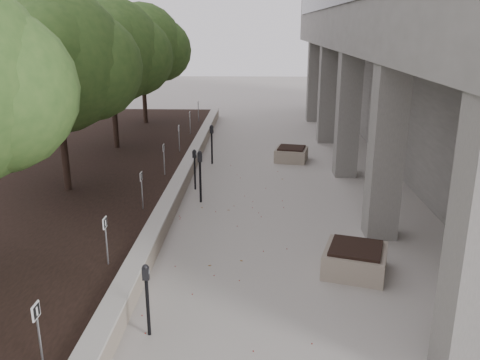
# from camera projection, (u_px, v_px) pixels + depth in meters

# --- Properties ---
(retaining_wall) EXTENTS (0.39, 26.00, 0.50)m
(retaining_wall) POSITION_uv_depth(u_px,v_px,m) (179.00, 184.00, 14.76)
(retaining_wall) COLOR gray
(retaining_wall) RESTS_ON ground
(planting_bed) EXTENTS (7.00, 26.00, 0.40)m
(planting_bed) POSITION_uv_depth(u_px,v_px,m) (58.00, 185.00, 14.90)
(planting_bed) COLOR black
(planting_bed) RESTS_ON ground
(crabapple_tree_3) EXTENTS (4.60, 4.00, 5.44)m
(crabapple_tree_3) POSITION_uv_depth(u_px,v_px,m) (58.00, 91.00, 13.06)
(crabapple_tree_3) COLOR #2E501E
(crabapple_tree_3) RESTS_ON planting_bed
(crabapple_tree_4) EXTENTS (4.60, 4.00, 5.44)m
(crabapple_tree_4) POSITION_uv_depth(u_px,v_px,m) (111.00, 74.00, 17.83)
(crabapple_tree_4) COLOR #2E501E
(crabapple_tree_4) RESTS_ON planting_bed
(crabapple_tree_5) EXTENTS (4.60, 4.00, 5.44)m
(crabapple_tree_5) POSITION_uv_depth(u_px,v_px,m) (142.00, 64.00, 22.60)
(crabapple_tree_5) COLOR #2E501E
(crabapple_tree_5) RESTS_ON planting_bed
(parking_sign_2) EXTENTS (0.04, 0.22, 0.96)m
(parking_sign_2) POSITION_uv_depth(u_px,v_px,m) (39.00, 336.00, 6.48)
(parking_sign_2) COLOR black
(parking_sign_2) RESTS_ON planting_bed
(parking_sign_3) EXTENTS (0.04, 0.22, 0.96)m
(parking_sign_3) POSITION_uv_depth(u_px,v_px,m) (106.00, 241.00, 9.35)
(parking_sign_3) COLOR black
(parking_sign_3) RESTS_ON planting_bed
(parking_sign_4) EXTENTS (0.04, 0.22, 0.96)m
(parking_sign_4) POSITION_uv_depth(u_px,v_px,m) (142.00, 191.00, 12.21)
(parking_sign_4) COLOR black
(parking_sign_4) RESTS_ON planting_bed
(parking_sign_5) EXTENTS (0.04, 0.22, 0.96)m
(parking_sign_5) POSITION_uv_depth(u_px,v_px,m) (164.00, 160.00, 15.07)
(parking_sign_5) COLOR black
(parking_sign_5) RESTS_ON planting_bed
(parking_sign_6) EXTENTS (0.04, 0.22, 0.96)m
(parking_sign_6) POSITION_uv_depth(u_px,v_px,m) (179.00, 138.00, 17.93)
(parking_sign_6) COLOR black
(parking_sign_6) RESTS_ON planting_bed
(parking_sign_7) EXTENTS (0.04, 0.22, 0.96)m
(parking_sign_7) POSITION_uv_depth(u_px,v_px,m) (190.00, 123.00, 20.80)
(parking_sign_7) COLOR black
(parking_sign_7) RESTS_ON planting_bed
(parking_sign_8) EXTENTS (0.04, 0.22, 0.96)m
(parking_sign_8) POSITION_uv_depth(u_px,v_px,m) (198.00, 111.00, 23.66)
(parking_sign_8) COLOR black
(parking_sign_8) RESTS_ON planting_bed
(parking_meter_2) EXTENTS (0.13, 0.09, 1.25)m
(parking_meter_2) POSITION_uv_depth(u_px,v_px,m) (147.00, 300.00, 7.80)
(parking_meter_2) COLOR black
(parking_meter_2) RESTS_ON ground
(parking_meter_3) EXTENTS (0.16, 0.12, 1.50)m
(parking_meter_3) POSITION_uv_depth(u_px,v_px,m) (200.00, 177.00, 13.79)
(parking_meter_3) COLOR black
(parking_meter_3) RESTS_ON ground
(parking_meter_4) EXTENTS (0.14, 0.12, 1.25)m
(parking_meter_4) POSITION_uv_depth(u_px,v_px,m) (195.00, 170.00, 14.92)
(parking_meter_4) COLOR black
(parking_meter_4) RESTS_ON ground
(parking_meter_5) EXTENTS (0.16, 0.13, 1.43)m
(parking_meter_5) POSITION_uv_depth(u_px,v_px,m) (212.00, 145.00, 17.71)
(parking_meter_5) COLOR black
(parking_meter_5) RESTS_ON ground
(planter_front) EXTENTS (1.49, 1.49, 0.56)m
(planter_front) POSITION_uv_depth(u_px,v_px,m) (355.00, 259.00, 9.95)
(planter_front) COLOR gray
(planter_front) RESTS_ON ground
(planter_back) EXTENTS (1.32, 1.32, 0.52)m
(planter_back) POSITION_uv_depth(u_px,v_px,m) (291.00, 154.00, 18.24)
(planter_back) COLOR gray
(planter_back) RESTS_ON ground
(berry_scatter) EXTENTS (3.30, 14.10, 0.02)m
(berry_scatter) POSITION_uv_depth(u_px,v_px,m) (230.00, 250.00, 10.96)
(berry_scatter) COLOR maroon
(berry_scatter) RESTS_ON ground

